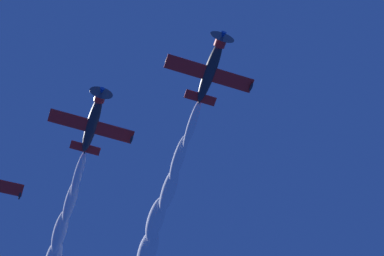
% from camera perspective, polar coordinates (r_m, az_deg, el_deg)
% --- Properties ---
extents(airplane_lead, '(8.75, 8.44, 3.54)m').
position_cam_1_polar(airplane_lead, '(84.25, 1.42, 4.46)').
color(airplane_lead, '#232328').
extents(airplane_left_wingman, '(8.74, 8.46, 3.69)m').
position_cam_1_polar(airplane_left_wingman, '(88.97, -7.44, 0.48)').
color(airplane_left_wingman, '#232328').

